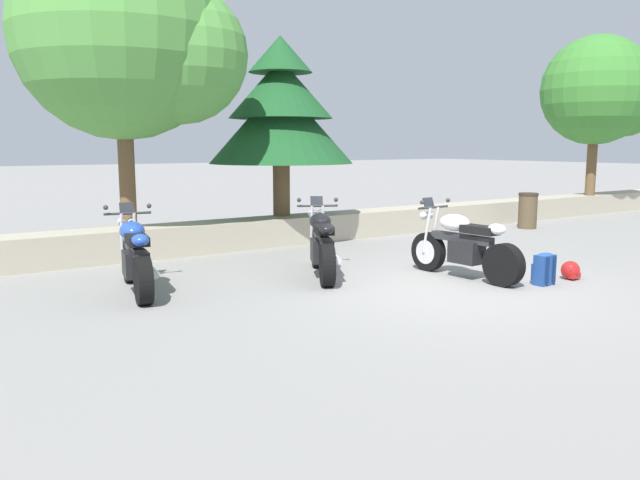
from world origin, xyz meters
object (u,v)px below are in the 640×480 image
object	(u,v)px
motorcycle_blue_near_left	(135,257)
leafy_tree_far_left	(133,38)
motorcycle_black_centre	(322,245)
trash_bin	(528,211)
pine_tree_mid_left	(281,111)
leafy_tree_mid_right	(602,93)
motorcycle_white_far_right	(463,246)
rider_helmet	(571,270)
rider_backpack	(544,268)

from	to	relation	value
motorcycle_blue_near_left	leafy_tree_far_left	xyz separation A→B (m)	(0.92, 2.52, 3.32)
motorcycle_black_centre	trash_bin	distance (m)	7.52
motorcycle_blue_near_left	trash_bin	xyz separation A→B (m)	(10.01, 1.33, -0.05)
pine_tree_mid_left	leafy_tree_mid_right	world-z (taller)	leafy_tree_mid_right
leafy_tree_mid_right	pine_tree_mid_left	bearing A→B (deg)	177.10
motorcycle_black_centre	motorcycle_white_far_right	distance (m)	2.15
leafy_tree_far_left	trash_bin	xyz separation A→B (m)	(9.09, -1.18, -3.37)
rider_helmet	pine_tree_mid_left	world-z (taller)	pine_tree_mid_left
motorcycle_white_far_right	rider_helmet	world-z (taller)	motorcycle_white_far_right
motorcycle_blue_near_left	leafy_tree_mid_right	world-z (taller)	leafy_tree_mid_right
motorcycle_white_far_right	trash_bin	size ratio (longest dim) A/B	2.40
rider_backpack	rider_helmet	xyz separation A→B (m)	(0.65, 0.00, -0.11)
pine_tree_mid_left	rider_helmet	bearing A→B (deg)	-73.07
pine_tree_mid_left	leafy_tree_mid_right	size ratio (longest dim) A/B	0.80
motorcycle_blue_near_left	trash_bin	distance (m)	10.10
motorcycle_blue_near_left	trash_bin	size ratio (longest dim) A/B	2.39
rider_helmet	leafy_tree_far_left	distance (m)	8.05
rider_helmet	trash_bin	world-z (taller)	trash_bin
rider_backpack	leafy_tree_far_left	bearing A→B (deg)	127.58
motorcycle_white_far_right	rider_helmet	bearing A→B (deg)	-38.62
motorcycle_blue_near_left	motorcycle_black_centre	xyz separation A→B (m)	(2.73, -0.52, 0.00)
trash_bin	leafy_tree_mid_right	bearing A→B (deg)	12.50
rider_backpack	leafy_tree_far_left	size ratio (longest dim) A/B	0.09
leafy_tree_mid_right	motorcycle_blue_near_left	bearing A→B (deg)	-170.93
motorcycle_black_centre	trash_bin	bearing A→B (deg)	14.29
pine_tree_mid_left	motorcycle_white_far_right	bearing A→B (deg)	-84.39
motorcycle_blue_near_left	rider_helmet	bearing A→B (deg)	-26.49
motorcycle_blue_near_left	motorcycle_black_centre	size ratio (longest dim) A/B	1.08
leafy_tree_mid_right	leafy_tree_far_left	bearing A→B (deg)	178.97
leafy_tree_mid_right	motorcycle_black_centre	bearing A→B (deg)	-166.37
leafy_tree_far_left	motorcycle_white_far_right	bearing A→B (deg)	-51.08
trash_bin	motorcycle_white_far_right	bearing A→B (deg)	-150.46
motorcycle_black_centre	motorcycle_blue_near_left	bearing A→B (deg)	169.14
motorcycle_black_centre	rider_backpack	size ratio (longest dim) A/B	4.04
motorcycle_black_centre	rider_helmet	size ratio (longest dim) A/B	6.77
pine_tree_mid_left	motorcycle_blue_near_left	bearing A→B (deg)	-144.86
rider_helmet	leafy_tree_mid_right	world-z (taller)	leafy_tree_mid_right
motorcycle_black_centre	leafy_tree_mid_right	xyz separation A→B (m)	(11.55, 2.80, 2.98)
leafy_tree_far_left	trash_bin	bearing A→B (deg)	-7.43
motorcycle_blue_near_left	motorcycle_black_centre	distance (m)	2.78
motorcycle_blue_near_left	pine_tree_mid_left	bearing A→B (deg)	35.14
motorcycle_blue_near_left	motorcycle_black_centre	world-z (taller)	same
motorcycle_blue_near_left	leafy_tree_far_left	bearing A→B (deg)	69.88
motorcycle_white_far_right	leafy_tree_mid_right	size ratio (longest dim) A/B	0.46
motorcycle_blue_near_left	motorcycle_white_far_right	distance (m)	4.79
rider_helmet	rider_backpack	bearing A→B (deg)	-179.92
motorcycle_black_centre	leafy_tree_far_left	xyz separation A→B (m)	(-1.80, 3.04, 3.32)
rider_backpack	leafy_tree_far_left	distance (m)	7.64
rider_helmet	pine_tree_mid_left	xyz separation A→B (m)	(-1.72, 5.64, 2.56)
leafy_tree_far_left	trash_bin	size ratio (longest dim) A/B	5.98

